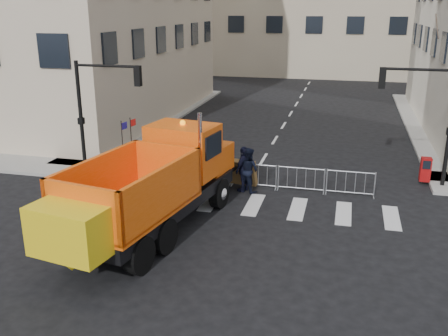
% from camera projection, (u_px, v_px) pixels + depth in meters
% --- Properties ---
extents(ground, '(120.00, 120.00, 0.00)m').
position_uv_depth(ground, '(198.00, 268.00, 15.52)').
color(ground, black).
rests_on(ground, ground).
extents(sidewalk_back, '(64.00, 5.00, 0.15)m').
position_uv_depth(sidewalk_back, '(251.00, 178.00, 23.33)').
color(sidewalk_back, gray).
rests_on(sidewalk_back, ground).
extents(traffic_light_left, '(0.18, 0.18, 5.40)m').
position_uv_depth(traffic_light_left, '(81.00, 119.00, 23.45)').
color(traffic_light_left, black).
rests_on(traffic_light_left, ground).
extents(crowd_barriers, '(12.60, 0.60, 1.10)m').
position_uv_depth(crowd_barriers, '(231.00, 173.00, 22.53)').
color(crowd_barriers, '#9EA0A5').
rests_on(crowd_barriers, ground).
extents(plow_truck, '(4.79, 11.11, 4.18)m').
position_uv_depth(plow_truck, '(152.00, 184.00, 17.37)').
color(plow_truck, black).
rests_on(plow_truck, ground).
extents(cop_a, '(0.80, 0.66, 1.89)m').
position_uv_depth(cop_a, '(221.00, 169.00, 21.93)').
color(cop_a, black).
rests_on(cop_a, ground).
extents(cop_b, '(1.21, 1.13, 1.98)m').
position_uv_depth(cop_b, '(248.00, 170.00, 21.63)').
color(cop_b, black).
rests_on(cop_b, ground).
extents(cop_c, '(0.92, 1.29, 2.02)m').
position_uv_depth(cop_c, '(244.00, 169.00, 21.67)').
color(cop_c, black).
rests_on(cop_c, ground).
extents(worker, '(1.25, 0.73, 1.93)m').
position_uv_depth(worker, '(151.00, 155.00, 23.29)').
color(worker, '#C4D819').
rests_on(worker, sidewalk_back).
extents(newspaper_box, '(0.45, 0.40, 1.10)m').
position_uv_depth(newspaper_box, '(425.00, 169.00, 22.61)').
color(newspaper_box, '#970B0C').
rests_on(newspaper_box, sidewalk_back).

